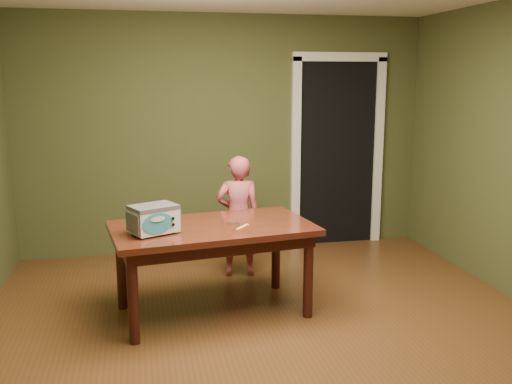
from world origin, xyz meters
TOP-DOWN VIEW (x-y plane):
  - floor at (0.00, 0.00)m, footprint 5.00×5.00m
  - room_shell at (0.00, 0.00)m, footprint 4.52×5.02m
  - doorway at (1.30, 2.78)m, footprint 1.10×0.66m
  - dining_table at (-0.39, 0.71)m, footprint 1.71×1.12m
  - toy_oven at (-0.86, 0.55)m, footprint 0.42×0.36m
  - baking_pan at (-0.22, 0.72)m, footprint 0.10×0.10m
  - spatula at (-0.16, 0.60)m, footprint 0.13×0.16m
  - child at (-0.02, 1.58)m, footprint 0.46×0.32m

SIDE VIEW (x-z plane):
  - floor at x=0.00m, z-range 0.00..0.00m
  - child at x=-0.02m, z-range 0.00..1.19m
  - dining_table at x=-0.39m, z-range 0.28..1.03m
  - spatula at x=-0.16m, z-range 0.75..0.76m
  - baking_pan at x=-0.22m, z-range 0.75..0.77m
  - toy_oven at x=-0.86m, z-range 0.76..0.98m
  - doorway at x=1.30m, z-range -0.07..2.18m
  - room_shell at x=0.00m, z-range 0.40..3.01m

